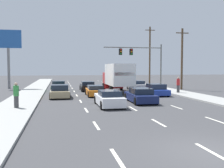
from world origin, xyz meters
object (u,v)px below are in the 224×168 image
(car_blue, at_px, (155,90))
(box_truck, at_px, (117,76))
(car_green, at_px, (59,87))
(car_black, at_px, (88,86))
(roadside_billboard, at_px, (8,48))
(car_navy, at_px, (140,96))
(car_tan, at_px, (60,92))
(car_white, at_px, (109,99))
(pedestrian_mid_block, at_px, (16,95))
(pedestrian_near_corner, at_px, (178,85))
(utility_pole_far, at_px, (150,55))
(car_orange, at_px, (95,91))
(utility_pole_mid, at_px, (182,58))
(traffic_signal_mast, at_px, (137,55))
(car_silver, at_px, (137,86))

(car_blue, bearing_deg, box_truck, 130.54)
(car_green, bearing_deg, car_black, 0.87)
(box_truck, bearing_deg, roadside_billboard, 148.90)
(box_truck, relative_size, car_blue, 1.79)
(car_navy, xyz_separation_m, car_blue, (3.37, 5.36, -0.01))
(car_green, distance_m, car_tan, 7.04)
(car_black, distance_m, car_blue, 9.51)
(car_navy, bearing_deg, car_white, -150.21)
(car_green, bearing_deg, pedestrian_mid_block, -101.80)
(car_blue, bearing_deg, car_tan, -178.51)
(roadside_billboard, relative_size, pedestrian_near_corner, 4.65)
(car_white, distance_m, utility_pole_far, 28.59)
(car_black, relative_size, car_white, 0.98)
(car_blue, height_order, utility_pole_far, utility_pole_far)
(car_black, xyz_separation_m, car_orange, (0.12, -6.26, -0.03))
(car_orange, bearing_deg, utility_pole_mid, 24.53)
(pedestrian_near_corner, distance_m, pedestrian_mid_block, 18.40)
(utility_pole_far, bearing_deg, car_tan, -130.77)
(utility_pole_mid, height_order, pedestrian_near_corner, utility_pole_mid)
(car_white, xyz_separation_m, roadside_billboard, (-10.67, 19.33, 5.20))
(car_green, height_order, car_black, car_green)
(pedestrian_near_corner, bearing_deg, box_truck, 156.11)
(roadside_billboard, bearing_deg, utility_pole_mid, -14.08)
(car_navy, distance_m, pedestrian_mid_block, 10.05)
(pedestrian_near_corner, bearing_deg, pedestrian_mid_block, -152.84)
(car_green, relative_size, pedestrian_near_corner, 2.66)
(car_orange, height_order, traffic_signal_mast, traffic_signal_mast)
(car_white, relative_size, utility_pole_mid, 0.53)
(car_tan, distance_m, pedestrian_mid_block, 7.76)
(car_green, bearing_deg, car_blue, -33.48)
(car_black, height_order, pedestrian_mid_block, pedestrian_mid_block)
(utility_pole_mid, height_order, utility_pole_far, utility_pole_far)
(car_white, xyz_separation_m, utility_pole_mid, (12.65, 13.49, 3.68))
(car_orange, xyz_separation_m, box_truck, (3.16, 3.32, 1.42))
(utility_pole_mid, xyz_separation_m, pedestrian_near_corner, (-3.04, -5.34, -3.23))
(car_tan, bearing_deg, traffic_signal_mast, 45.14)
(roadside_billboard, bearing_deg, car_silver, -18.03)
(car_tan, bearing_deg, utility_pole_far, 49.23)
(car_silver, height_order, traffic_signal_mast, traffic_signal_mast)
(car_tan, height_order, car_black, car_tan)
(car_white, distance_m, car_blue, 9.61)
(car_white, bearing_deg, pedestrian_near_corner, 40.28)
(car_orange, bearing_deg, car_green, 121.23)
(car_black, distance_m, roadside_billboard, 12.90)
(car_silver, height_order, car_blue, car_silver)
(car_silver, relative_size, pedestrian_near_corner, 2.36)
(car_black, xyz_separation_m, utility_pole_mid, (12.81, -0.47, 3.70))
(car_green, height_order, car_blue, car_green)
(car_white, distance_m, utility_pole_mid, 18.85)
(traffic_signal_mast, bearing_deg, car_silver, -107.37)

